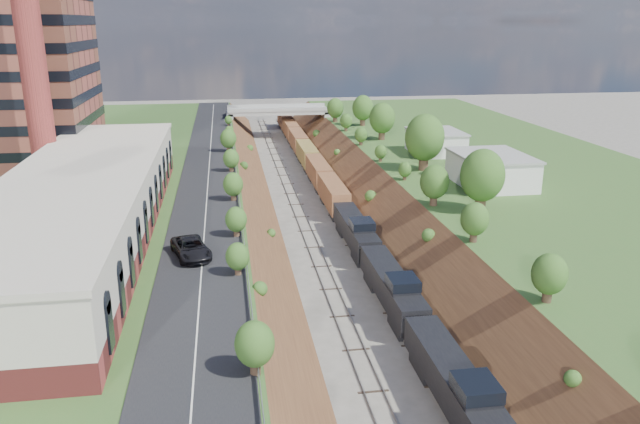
% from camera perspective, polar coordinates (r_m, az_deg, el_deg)
% --- Properties ---
extents(platform_left, '(44.00, 180.00, 5.00)m').
position_cam_1_polar(platform_left, '(93.27, -20.91, 0.77)').
color(platform_left, '#3A6027').
rests_on(platform_left, ground).
extents(platform_right, '(44.00, 180.00, 5.00)m').
position_cam_1_polar(platform_right, '(101.95, 18.28, 2.36)').
color(platform_right, '#3A6027').
rests_on(platform_right, ground).
extents(embankment_left, '(10.00, 180.00, 10.00)m').
position_cam_1_polar(embankment_left, '(91.78, -7.22, -0.10)').
color(embankment_left, brown).
rests_on(embankment_left, ground).
extents(embankment_right, '(10.00, 180.00, 10.00)m').
position_cam_1_polar(embankment_right, '(94.81, 6.18, 0.50)').
color(embankment_right, brown).
rests_on(embankment_right, ground).
extents(rail_left_track, '(1.58, 180.00, 0.18)m').
position_cam_1_polar(rail_left_track, '(92.31, -2.01, 0.19)').
color(rail_left_track, gray).
rests_on(rail_left_track, ground).
extents(rail_right_track, '(1.58, 180.00, 0.18)m').
position_cam_1_polar(rail_right_track, '(93.03, 1.17, 0.33)').
color(rail_right_track, gray).
rests_on(rail_right_track, ground).
extents(road, '(8.00, 180.00, 0.10)m').
position_cam_1_polar(road, '(90.45, -10.19, 2.83)').
color(road, black).
rests_on(road, platform_left).
extents(guardrail, '(0.10, 171.00, 0.70)m').
position_cam_1_polar(guardrail, '(90.11, -7.60, 3.23)').
color(guardrail, '#99999E').
rests_on(guardrail, platform_left).
extents(commercial_building, '(14.30, 62.30, 7.00)m').
position_cam_1_polar(commercial_building, '(69.92, -20.94, 0.69)').
color(commercial_building, maroon).
rests_on(commercial_building, platform_left).
extents(smokestack, '(3.20, 3.20, 40.00)m').
position_cam_1_polar(smokestack, '(86.91, -25.03, 14.30)').
color(smokestack, maroon).
rests_on(smokestack, platform_left).
extents(overpass, '(24.50, 8.30, 7.40)m').
position_cam_1_polar(overpass, '(151.89, -3.86, 8.71)').
color(overpass, gray).
rests_on(overpass, ground).
extents(white_building_near, '(9.00, 12.00, 4.00)m').
position_cam_1_polar(white_building_near, '(89.86, 15.38, 3.68)').
color(white_building_near, silver).
rests_on(white_building_near, platform_right).
extents(white_building_far, '(8.00, 10.00, 3.60)m').
position_cam_1_polar(white_building_far, '(109.72, 10.53, 6.24)').
color(white_building_far, silver).
rests_on(white_building_far, platform_right).
extents(tree_right_large, '(5.25, 5.25, 7.61)m').
position_cam_1_polar(tree_right_large, '(76.06, 14.63, 3.22)').
color(tree_right_large, '#473323').
rests_on(tree_right_large, platform_right).
extents(tree_left_crest, '(2.45, 2.45, 3.55)m').
position_cam_1_polar(tree_left_crest, '(51.70, -6.96, -5.61)').
color(tree_left_crest, '#473323').
rests_on(tree_left_crest, platform_left).
extents(freight_train, '(2.71, 139.00, 4.55)m').
position_cam_1_polar(freight_train, '(105.35, -0.09, 3.63)').
color(freight_train, black).
rests_on(freight_train, ground).
extents(suv, '(4.55, 6.97, 1.78)m').
position_cam_1_polar(suv, '(61.20, -11.71, -3.24)').
color(suv, black).
rests_on(suv, road).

